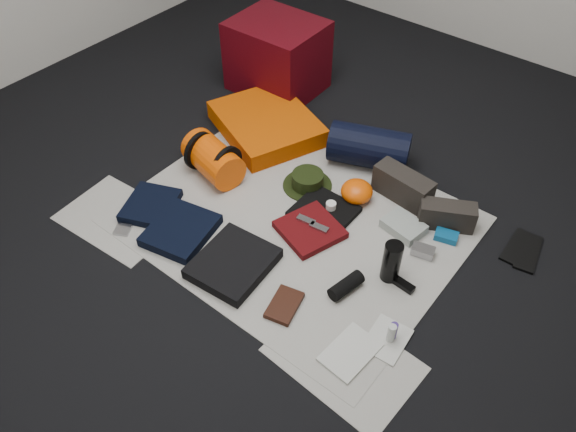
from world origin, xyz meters
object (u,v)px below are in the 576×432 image
Objects in this scene: navy_duffel at (369,147)px; paperback_book at (284,305)px; stuff_sack at (213,159)px; compact_camera at (423,251)px; red_cabinet at (277,56)px; sleeping_pad at (267,124)px; water_bottle at (392,262)px.

paperback_book is at bearing -97.91° from navy_duffel.
paperback_book is (0.86, -0.45, -0.09)m from stuff_sack.
navy_duffel reaches higher than compact_camera.
red_cabinet reaches higher than compact_camera.
water_bottle reaches higher than sleeping_pad.
paperback_book is at bearing -121.95° from water_bottle.
stuff_sack is at bearing 138.12° from paperback_book.
red_cabinet is 1.78m from paperback_book.
sleeping_pad is 5.73× the size of compact_camera.
stuff_sack is at bearing -156.83° from navy_duffel.
sleeping_pad is at bearing 92.69° from stuff_sack.
water_bottle is at bearing 44.09° from paperback_book.
compact_camera is (0.57, -0.40, -0.09)m from navy_duffel.
red_cabinet is at bearing 116.34° from paperback_book.
navy_duffel reaches higher than water_bottle.
navy_duffel is 4.05× the size of compact_camera.
red_cabinet is at bearing 147.02° from water_bottle.
red_cabinet is 0.94m from stuff_sack.
navy_duffel is 0.81m from water_bottle.
navy_duffel is at bearing 129.97° from water_bottle.
red_cabinet is 1.59× the size of stuff_sack.
sleeping_pad is 1.41× the size of navy_duffel.
red_cabinet reaches higher than sleeping_pad.
sleeping_pad is 1.23m from compact_camera.
water_bottle is 0.52m from paperback_book.
water_bottle is (1.41, -0.91, -0.11)m from red_cabinet.
compact_camera reaches higher than paperback_book.
paperback_book is (0.88, -0.92, -0.04)m from sleeping_pad.
sleeping_pad reaches higher than compact_camera.
navy_duffel is at bearing 89.52° from paperback_book.
water_bottle reaches higher than stuff_sack.
sleeping_pad reaches higher than paperback_book.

